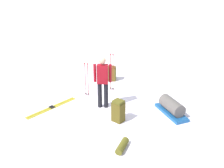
# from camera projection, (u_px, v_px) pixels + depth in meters

# --- Properties ---
(ground_plane) EXTENTS (80.00, 80.00, 0.00)m
(ground_plane) POSITION_uv_depth(u_px,v_px,m) (112.00, 103.00, 8.81)
(ground_plane) COLOR white
(distant_snow_ridge) EXTENTS (17.33, 5.96, 2.89)m
(distant_snow_ridge) POSITION_uv_depth(u_px,v_px,m) (213.00, 0.00, 24.56)
(distant_snow_ridge) COLOR white
(distant_snow_ridge) RESTS_ON ground_plane
(skier_standing) EXTENTS (0.48, 0.38, 1.70)m
(skier_standing) POSITION_uv_depth(u_px,v_px,m) (103.00, 80.00, 8.19)
(skier_standing) COLOR black
(skier_standing) RESTS_ON ground_plane
(ski_pair_near) EXTENTS (0.29, 1.87, 0.05)m
(ski_pair_near) POSITION_uv_depth(u_px,v_px,m) (52.00, 108.00, 8.51)
(ski_pair_near) COLOR gold
(ski_pair_near) RESTS_ON ground_plane
(backpack_large_dark) EXTENTS (0.43, 0.40, 0.59)m
(backpack_large_dark) POSITION_uv_depth(u_px,v_px,m) (111.00, 74.00, 10.50)
(backpack_large_dark) COLOR #514517
(backpack_large_dark) RESTS_ON ground_plane
(backpack_bright) EXTENTS (0.32, 0.28, 0.68)m
(backpack_bright) POSITION_uv_depth(u_px,v_px,m) (118.00, 111.00, 7.65)
(backpack_bright) COLOR #514516
(backpack_bright) RESTS_ON ground_plane
(ski_poles_planted_near) EXTENTS (0.17, 0.10, 1.21)m
(ski_poles_planted_near) POSITION_uv_depth(u_px,v_px,m) (87.00, 78.00, 9.09)
(ski_poles_planted_near) COLOR maroon
(ski_poles_planted_near) RESTS_ON ground_plane
(ski_poles_planted_far) EXTENTS (0.16, 0.10, 1.40)m
(ski_poles_planted_far) POSITION_uv_depth(u_px,v_px,m) (112.00, 70.00, 9.47)
(ski_poles_planted_far) COLOR maroon
(ski_poles_planted_far) RESTS_ON ground_plane
(gear_sled) EXTENTS (1.31, 1.01, 0.49)m
(gear_sled) POSITION_uv_depth(u_px,v_px,m) (172.00, 107.00, 8.08)
(gear_sled) COLOR #184D8A
(gear_sled) RESTS_ON ground_plane
(sleeping_mat_rolled) EXTENTS (0.33, 0.58, 0.18)m
(sleeping_mat_rolled) POSITION_uv_depth(u_px,v_px,m) (122.00, 146.00, 6.54)
(sleeping_mat_rolled) COLOR brown
(sleeping_mat_rolled) RESTS_ON ground_plane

